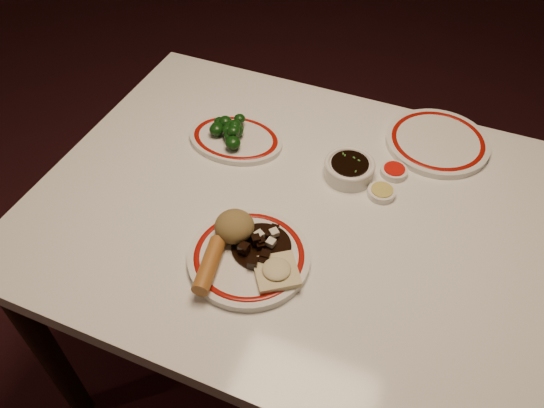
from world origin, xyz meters
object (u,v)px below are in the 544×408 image
at_px(dining_table, 301,233).
at_px(stirfry_heap, 260,246).
at_px(spring_roll, 209,265).
at_px(broccoli_plate, 236,139).
at_px(main_plate, 249,257).
at_px(soy_bowl, 349,170).
at_px(rice_mound, 234,226).
at_px(broccoli_pile, 231,129).
at_px(fried_wonton, 277,271).

distance_m(dining_table, stirfry_heap, 0.20).
bearing_deg(spring_roll, broccoli_plate, 97.91).
distance_m(main_plate, soy_bowl, 0.34).
xyz_separation_m(dining_table, rice_mound, (-0.10, -0.15, 0.14)).
bearing_deg(rice_mound, broccoli_pile, 116.93).
xyz_separation_m(spring_roll, broccoli_plate, (-0.13, 0.39, -0.03)).
bearing_deg(main_plate, spring_roll, -130.57).
bearing_deg(rice_mound, dining_table, 56.48).
distance_m(dining_table, soy_bowl, 0.19).
distance_m(dining_table, broccoli_pile, 0.31).
bearing_deg(dining_table, main_plate, -105.25).
bearing_deg(stirfry_heap, spring_roll, -128.25).
bearing_deg(broccoli_pile, main_plate, -58.96).
distance_m(rice_mound, fried_wonton, 0.13).
bearing_deg(broccoli_pile, spring_roll, -70.27).
height_order(stirfry_heap, soy_bowl, stirfry_heap).
bearing_deg(rice_mound, broccoli_plate, 115.33).
distance_m(fried_wonton, broccoli_pile, 0.43).
bearing_deg(broccoli_pile, soy_bowl, -1.00).
bearing_deg(soy_bowl, stirfry_heap, -108.63).
relative_size(main_plate, broccoli_pile, 2.63).
distance_m(dining_table, spring_roll, 0.30).
xyz_separation_m(main_plate, broccoli_pile, (-0.19, 0.32, 0.03)).
bearing_deg(stirfry_heap, dining_table, 77.45).
height_order(spring_roll, soy_bowl, spring_roll).
xyz_separation_m(main_plate, fried_wonton, (0.07, -0.02, 0.02)).
relative_size(rice_mound, broccoli_pile, 0.67).
height_order(main_plate, fried_wonton, fried_wonton).
bearing_deg(main_plate, broccoli_pile, 121.04).
relative_size(dining_table, soy_bowl, 10.37).
distance_m(rice_mound, broccoli_pile, 0.32).
distance_m(main_plate, broccoli_pile, 0.38).
distance_m(spring_roll, broccoli_plate, 0.41).
bearing_deg(spring_roll, broccoli_pile, 99.19).
bearing_deg(dining_table, stirfry_heap, -102.55).
distance_m(broccoli_pile, soy_bowl, 0.31).
relative_size(spring_roll, fried_wonton, 1.08).
relative_size(dining_table, spring_roll, 9.56).
bearing_deg(dining_table, rice_mound, -123.52).
height_order(broccoli_plate, broccoli_pile, broccoli_pile).
distance_m(spring_roll, soy_bowl, 0.42).
bearing_deg(dining_table, spring_roll, -113.08).
distance_m(main_plate, fried_wonton, 0.07).
bearing_deg(fried_wonton, soy_bowl, 82.65).
relative_size(rice_mound, fried_wonton, 0.71).
bearing_deg(fried_wonton, main_plate, 162.23).
bearing_deg(broccoli_pile, rice_mound, -63.07).
distance_m(stirfry_heap, broccoli_pile, 0.36).
distance_m(main_plate, stirfry_heap, 0.03).
height_order(main_plate, spring_roll, spring_roll).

